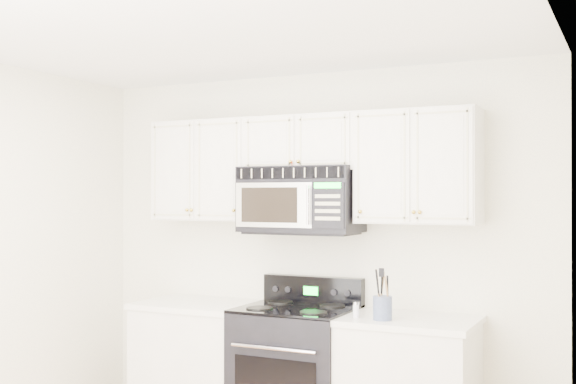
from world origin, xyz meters
The scene contains 8 objects.
room centered at (0.00, 0.00, 1.30)m, with size 3.51×3.51×2.61m.
base_cabinet_left centered at (-0.80, 1.44, 0.43)m, with size 0.86×0.65×0.92m.
range centered at (0.00, 1.43, 0.48)m, with size 0.77×0.70×1.12m.
upper_cabinets centered at (0.00, 1.58, 1.93)m, with size 2.44×0.37×0.75m.
microwave centered at (-0.01, 1.54, 1.68)m, with size 0.83×0.47×0.46m.
utensil_crock centered at (0.67, 1.28, 1.00)m, with size 0.12×0.12×0.32m.
shaker_salt centered at (0.48, 1.31, 0.97)m, with size 0.04×0.04×0.10m.
shaker_pepper centered at (0.61, 1.35, 0.97)m, with size 0.04×0.04×0.09m.
Camera 1 is at (2.12, -3.07, 1.70)m, focal length 45.00 mm.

